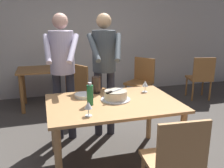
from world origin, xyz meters
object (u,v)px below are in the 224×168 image
object	(u,v)px
wine_glass_far	(145,84)
person_standing_beside	(62,64)
main_dining_table	(113,111)
plate_stack	(84,95)
chair_near_side	(174,160)
water_bottle	(90,95)
person_cutting_cake	(104,62)
background_table	(45,77)
cake_knife	(111,92)
hurricane_lamp	(96,85)
background_chair_0	(85,87)
background_chair_3	(141,79)
wine_glass_near	(88,106)
background_chair_1	(201,76)
cake_on_platter	(116,96)

from	to	relation	value
wine_glass_far	person_standing_beside	bearing A→B (deg)	153.58
main_dining_table	plate_stack	world-z (taller)	plate_stack
plate_stack	chair_near_side	size ratio (longest dim) A/B	0.24
water_bottle	person_cutting_cake	bearing A→B (deg)	64.76
chair_near_side	background_table	world-z (taller)	chair_near_side
cake_knife	hurricane_lamp	world-z (taller)	hurricane_lamp
water_bottle	person_standing_beside	size ratio (longest dim) A/B	0.15
background_chair_0	background_chair_3	world-z (taller)	same
wine_glass_near	background_table	bearing A→B (deg)	98.12
chair_near_side	background_chair_1	xyz separation A→B (m)	(2.09, 2.58, 0.00)
wine_glass_near	person_cutting_cake	bearing A→B (deg)	67.75
cake_knife	water_bottle	world-z (taller)	water_bottle
wine_glass_near	background_chair_3	world-z (taller)	background_chair_3
cake_knife	chair_near_side	world-z (taller)	chair_near_side
cake_on_platter	background_chair_1	world-z (taller)	background_chair_1
background_table	background_chair_0	distance (m)	0.88
chair_near_side	background_table	xyz separation A→B (m)	(-0.98, 3.04, 0.09)
background_chair_3	cake_knife	bearing A→B (deg)	-121.75
cake_knife	background_table	distance (m)	2.28
water_bottle	person_standing_beside	distance (m)	0.82
wine_glass_far	person_cutting_cake	bearing A→B (deg)	132.37
cake_knife	background_chair_0	world-z (taller)	background_chair_0
person_standing_beside	background_chair_3	size ratio (longest dim) A/B	1.91
cake_on_platter	chair_near_side	distance (m)	1.01
wine_glass_near	background_chair_3	size ratio (longest dim) A/B	0.16
person_cutting_cake	person_standing_beside	world-z (taller)	same
cake_on_platter	cake_knife	distance (m)	0.10
main_dining_table	person_standing_beside	bearing A→B (deg)	122.96
plate_stack	person_standing_beside	bearing A→B (deg)	112.03
person_cutting_cake	background_chair_1	world-z (taller)	person_cutting_cake
chair_near_side	hurricane_lamp	bearing A→B (deg)	107.61
background_chair_0	person_cutting_cake	bearing A→B (deg)	-81.62
cake_on_platter	background_table	xyz separation A→B (m)	(-0.74, 2.11, -0.22)
water_bottle	background_table	xyz separation A→B (m)	(-0.43, 2.20, -0.29)
water_bottle	background_chair_3	bearing A→B (deg)	53.48
wine_glass_far	plate_stack	bearing A→B (deg)	179.73
wine_glass_far	background_chair_1	size ratio (longest dim) A/B	0.16
wine_glass_far	water_bottle	size ratio (longest dim) A/B	0.58
main_dining_table	background_chair_0	world-z (taller)	background_chair_0
cake_knife	chair_near_side	distance (m)	1.01
cake_knife	person_standing_beside	world-z (taller)	person_standing_beside
wine_glass_far	background_chair_1	xyz separation A→B (m)	(1.88, 1.46, -0.36)
background_table	background_chair_0	xyz separation A→B (m)	(0.65, -0.59, -0.09)
hurricane_lamp	background_table	xyz separation A→B (m)	(-0.59, 1.79, -0.28)
person_standing_beside	background_chair_0	xyz separation A→B (m)	(0.43, 0.84, -0.58)
background_chair_3	background_table	bearing A→B (deg)	168.97
wine_glass_near	background_table	distance (m)	2.53
background_chair_3	chair_near_side	bearing A→B (deg)	-106.82
hurricane_lamp	background_chair_3	bearing A→B (deg)	50.05
cake_on_platter	wine_glass_near	size ratio (longest dim) A/B	2.36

